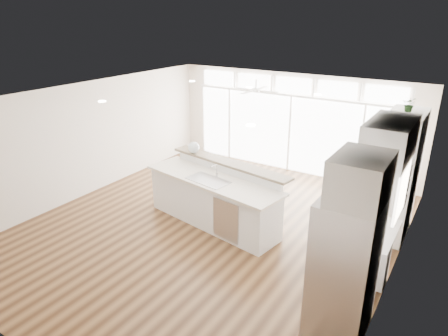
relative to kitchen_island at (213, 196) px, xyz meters
The scene contains 24 objects.
floor 0.67m from the kitchen_island, 73.54° to the right, with size 7.00×8.00×0.02m, color #412714.
ceiling 2.09m from the kitchen_island, 73.54° to the right, with size 7.00×8.00×0.02m, color silver.
wall_back 3.87m from the kitchen_island, 89.10° to the left, with size 7.00×0.04×2.70m, color beige.
wall_front 4.26m from the kitchen_island, 89.19° to the right, with size 7.00×0.04×2.70m, color beige.
wall_left 3.52m from the kitchen_island, behind, with size 0.04×8.00×2.70m, color beige.
wall_right 3.64m from the kitchen_island, ahead, with size 0.04×8.00×2.70m, color beige.
glass_wall 3.76m from the kitchen_island, 89.09° to the left, with size 5.80×0.06×2.08m, color white.
transom_row 4.13m from the kitchen_island, 89.09° to the left, with size 5.90×0.06×0.40m, color white.
desk_window 3.64m from the kitchen_island, ahead, with size 0.04×0.85×0.85m, color white.
ceiling_fan 3.22m from the kitchen_island, 99.62° to the left, with size 1.16×1.16×0.32m, color white.
recessed_lights 2.06m from the kitchen_island, ahead, with size 3.40×3.00×0.02m, color beige.
oven_cabinet 3.66m from the kitchen_island, 26.34° to the left, with size 0.64×1.20×2.50m, color white.
desk_nook 3.20m from the kitchen_island, ahead, with size 0.72×1.30×0.76m, color white.
upper_cabinets 3.66m from the kitchen_island, ahead, with size 0.64×1.30×0.64m, color white.
refrigerator 3.55m from the kitchen_island, 26.07° to the right, with size 0.76×0.90×2.00m, color silver.
fridge_cabinet 3.95m from the kitchen_island, 25.65° to the right, with size 0.64×0.90×0.60m, color white.
framed_photos 3.67m from the kitchen_island, 11.55° to the left, with size 0.06×0.22×0.80m, color black.
kitchen_island is the anchor object (origin of this frame).
rug 2.75m from the kitchen_island, ahead, with size 0.93×0.68×0.01m, color #3A1B12.
office_chair 2.85m from the kitchen_island, 10.90° to the right, with size 0.49×0.45×0.93m, color black.
fishbowl 1.28m from the kitchen_island, 147.79° to the left, with size 0.26×0.26×0.26m, color silver.
monitor 3.13m from the kitchen_island, ahead, with size 0.08×0.47×0.39m, color black.
keyboard 2.94m from the kitchen_island, ahead, with size 0.12×0.31×0.02m, color white.
potted_plant 4.11m from the kitchen_island, 26.34° to the left, with size 0.24×0.27×0.21m, color #2B5123.
Camera 1 is at (4.17, -5.99, 4.17)m, focal length 32.00 mm.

